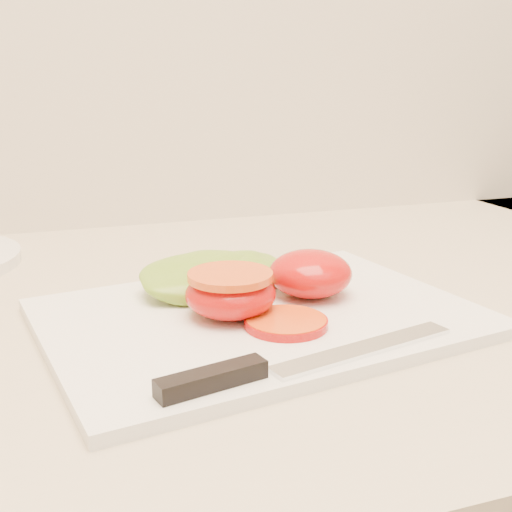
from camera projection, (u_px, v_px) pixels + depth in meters
name	position (u px, v px, depth m)	size (l,w,h in m)	color
cutting_board	(260.00, 317.00, 0.53)	(0.35, 0.25, 0.01)	white
tomato_half_dome	(310.00, 273.00, 0.56)	(0.07, 0.07, 0.04)	red
tomato_half_cut	(230.00, 292.00, 0.52)	(0.07, 0.07, 0.04)	red
tomato_slice_0	(286.00, 322.00, 0.50)	(0.06, 0.06, 0.01)	orange
lettuce_leaf_0	(209.00, 276.00, 0.58)	(0.13, 0.09, 0.03)	olive
lettuce_leaf_1	(248.00, 270.00, 0.61)	(0.10, 0.07, 0.02)	olive
knife	(276.00, 366.00, 0.42)	(0.23, 0.06, 0.01)	silver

